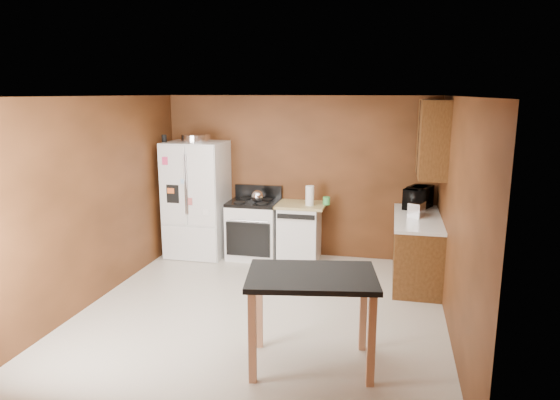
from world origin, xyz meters
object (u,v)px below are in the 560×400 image
(pen_cup, at_px, (164,138))
(island, at_px, (312,289))
(green_canister, at_px, (326,201))
(refrigerator, at_px, (197,199))
(toaster, at_px, (417,209))
(paper_towel, at_px, (310,196))
(dishwasher, at_px, (299,231))
(microwave, at_px, (418,198))
(roasting_pan, at_px, (196,138))
(gas_range, at_px, (254,228))
(kettle, at_px, (257,196))

(pen_cup, distance_m, island, 4.04)
(green_canister, xyz_separation_m, refrigerator, (-2.03, -0.11, -0.05))
(green_canister, relative_size, toaster, 0.44)
(paper_towel, bearing_deg, dishwasher, 153.96)
(green_canister, relative_size, microwave, 0.23)
(pen_cup, xyz_separation_m, dishwasher, (2.07, 0.23, -1.40))
(pen_cup, xyz_separation_m, green_canister, (2.47, 0.25, -0.91))
(paper_towel, distance_m, green_canister, 0.27)
(roasting_pan, xyz_separation_m, gas_range, (0.89, 0.06, -1.39))
(microwave, height_order, refrigerator, refrigerator)
(microwave, height_order, gas_range, microwave)
(microwave, height_order, island, microwave)
(paper_towel, xyz_separation_m, dishwasher, (-0.17, 0.08, -0.59))
(refrigerator, xyz_separation_m, island, (2.30, -2.91, -0.14))
(refrigerator, bearing_deg, microwave, 2.35)
(refrigerator, distance_m, gas_range, 1.01)
(refrigerator, bearing_deg, island, -51.62)
(microwave, bearing_deg, refrigerator, 116.23)
(paper_towel, relative_size, island, 0.23)
(roasting_pan, bearing_deg, island, -51.84)
(pen_cup, xyz_separation_m, island, (2.74, -2.76, -1.09))
(green_canister, relative_size, refrigerator, 0.07)
(paper_towel, xyz_separation_m, microwave, (1.57, 0.13, 0.00))
(microwave, bearing_deg, paper_towel, 118.79)
(kettle, xyz_separation_m, microwave, (2.37, 0.15, 0.05))
(island, bearing_deg, toaster, 67.89)
(pen_cup, relative_size, green_canister, 0.96)
(roasting_pan, bearing_deg, gas_range, 3.78)
(kettle, bearing_deg, paper_towel, 0.91)
(gas_range, bearing_deg, island, -64.88)
(refrigerator, bearing_deg, pen_cup, -161.90)
(refrigerator, distance_m, dishwasher, 1.69)
(paper_towel, bearing_deg, island, -80.16)
(paper_towel, relative_size, green_canister, 2.52)
(green_canister, bearing_deg, roasting_pan, -176.92)
(pen_cup, distance_m, gas_range, 1.95)
(gas_range, bearing_deg, green_canister, 2.53)
(pen_cup, distance_m, green_canister, 2.64)
(pen_cup, xyz_separation_m, toaster, (3.76, -0.24, -0.86))
(roasting_pan, height_order, toaster, roasting_pan)
(kettle, relative_size, refrigerator, 0.10)
(gas_range, height_order, island, gas_range)
(kettle, height_order, refrigerator, refrigerator)
(toaster, bearing_deg, refrigerator, -165.77)
(gas_range, bearing_deg, roasting_pan, -176.22)
(green_canister, bearing_deg, island, -84.93)
(kettle, relative_size, island, 0.14)
(paper_towel, bearing_deg, green_canister, 24.18)
(pen_cup, bearing_deg, green_canister, 5.85)
(roasting_pan, distance_m, green_canister, 2.21)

